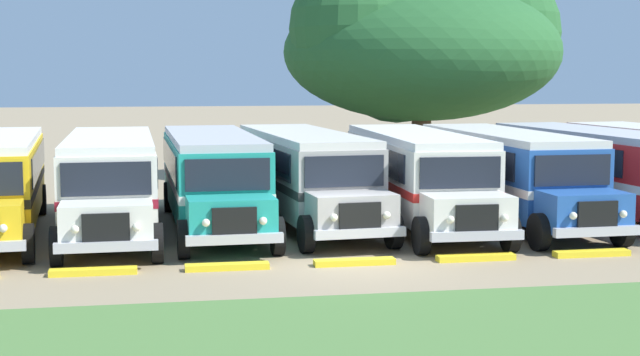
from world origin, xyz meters
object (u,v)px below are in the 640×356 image
parked_bus_slot_5 (417,173)px  broad_shade_tree (422,46)px  parked_bus_slot_6 (507,171)px  parked_bus_slot_3 (213,175)px  parked_bus_slot_4 (305,172)px  parked_bus_slot_2 (110,178)px  parked_bus_slot_7 (596,168)px

parked_bus_slot_5 → broad_shade_tree: (3.99, 13.28, 4.29)m
parked_bus_slot_5 → parked_bus_slot_6: size_ratio=1.00×
parked_bus_slot_3 → parked_bus_slot_4: bearing=93.6°
parked_bus_slot_5 → parked_bus_slot_6: 2.98m
parked_bus_slot_5 → broad_shade_tree: size_ratio=0.82×
parked_bus_slot_2 → parked_bus_slot_6: size_ratio=1.00×
parked_bus_slot_4 → parked_bus_slot_6: size_ratio=1.01×
parked_bus_slot_3 → parked_bus_slot_2: bearing=-83.7°
parked_bus_slot_6 → parked_bus_slot_7: (3.20, 0.41, 0.00)m
parked_bus_slot_3 → broad_shade_tree: size_ratio=0.82×
parked_bus_slot_2 → broad_shade_tree: 19.17m
parked_bus_slot_4 → parked_bus_slot_7: (9.55, -0.40, 0.00)m
parked_bus_slot_2 → parked_bus_slot_7: size_ratio=0.99×
parked_bus_slot_3 → broad_shade_tree: broad_shade_tree is taller
parked_bus_slot_3 → parked_bus_slot_6: bearing=84.9°
parked_bus_slot_2 → parked_bus_slot_4: (5.93, 0.70, 0.00)m
parked_bus_slot_5 → parked_bus_slot_7: bearing=95.3°
parked_bus_slot_2 → parked_bus_slot_3: size_ratio=1.00×
parked_bus_slot_3 → broad_shade_tree: 16.88m
parked_bus_slot_4 → parked_bus_slot_6: (6.35, -0.81, 0.00)m
broad_shade_tree → parked_bus_slot_2: bearing=-135.4°
parked_bus_slot_2 → parked_bus_slot_3: (3.02, 0.43, 0.00)m
parked_bus_slot_3 → parked_bus_slot_7: (12.46, -0.13, 0.00)m
broad_shade_tree → parked_bus_slot_3: bearing=-129.0°
parked_bus_slot_7 → broad_shade_tree: 13.69m
parked_bus_slot_3 → parked_bus_slot_6: (9.26, -0.53, 0.00)m
parked_bus_slot_3 → parked_bus_slot_6: size_ratio=1.00×
parked_bus_slot_2 → broad_shade_tree: size_ratio=0.82×
parked_bus_slot_4 → broad_shade_tree: broad_shade_tree is taller
parked_bus_slot_6 → broad_shade_tree: 13.94m
parked_bus_slot_4 → parked_bus_slot_7: 9.56m
parked_bus_slot_3 → parked_bus_slot_5: 6.31m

